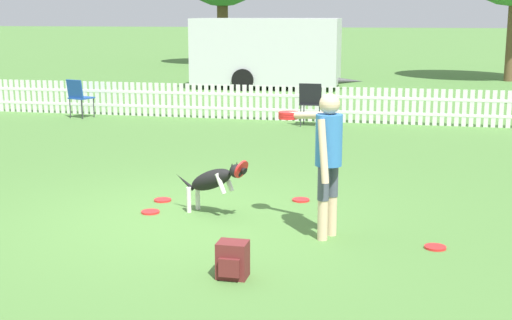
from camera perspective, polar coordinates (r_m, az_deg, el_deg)
name	(u,v)px	position (r m, az deg, el deg)	size (l,w,h in m)	color
ground_plane	(191,219)	(8.34, -5.23, -4.74)	(240.00, 240.00, 0.00)	#4C7A38
handler_person	(326,149)	(7.48, 5.61, 0.91)	(0.80, 0.88, 1.54)	beige
leaping_dog	(214,180)	(8.39, -3.39, -1.58)	(1.02, 0.52, 0.71)	black
frisbee_near_handler	(301,200)	(9.12, 3.61, -3.21)	(0.22, 0.22, 0.02)	red
frisbee_near_dog	(150,212)	(8.65, -8.45, -4.13)	(0.22, 0.22, 0.02)	red
frisbee_midfield	(435,247)	(7.52, 14.15, -6.78)	(0.22, 0.22, 0.02)	red
frisbee_far_scatter	(163,200)	(9.17, -7.48, -3.19)	(0.22, 0.22, 0.02)	red
backpack_on_grass	(233,260)	(6.48, -1.89, -8.00)	(0.27, 0.26, 0.33)	maroon
picket_fence	(300,104)	(15.85, 3.55, 4.53)	(20.90, 0.04, 0.78)	white
folding_chair_blue_left	(311,100)	(15.10, 4.43, 4.79)	(0.47, 0.49, 0.92)	#333338
folding_chair_center	(79,95)	(16.76, -14.01, 5.08)	(0.56, 0.57, 0.89)	#333338
equipment_trailer	(267,51)	(23.12, 0.91, 8.71)	(5.44, 2.57, 2.21)	silver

